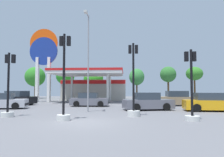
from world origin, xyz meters
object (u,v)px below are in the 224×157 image
at_px(car_0, 148,102).
at_px(corner_streetlamp, 88,54).
at_px(tree_1, 65,76).
at_px(traffic_signal_0, 8,96).
at_px(traffic_signal_2, 192,97).
at_px(tree_2, 93,79).
at_px(station_pole_sign, 44,56).
at_px(tree_4, 168,75).
at_px(car_2, 16,99).
at_px(tree_5, 194,74).
at_px(car_3, 3,102).
at_px(traffic_signal_3, 64,92).
at_px(car_5, 210,103).
at_px(tree_0, 35,77).
at_px(car_4, 89,100).
at_px(traffic_signal_1, 133,95).
at_px(tree_3, 137,77).
at_px(car_1, 178,99).

xyz_separation_m(car_0, corner_streetlamp, (-4.96, -1.88, 3.98)).
relative_size(tree_1, corner_streetlamp, 0.80).
xyz_separation_m(traffic_signal_0, traffic_signal_2, (11.45, -0.92, -0.03)).
relative_size(tree_1, tree_2, 1.08).
xyz_separation_m(station_pole_sign, tree_4, (20.51, 12.10, -1.98)).
bearing_deg(car_2, tree_5, 34.36).
height_order(car_2, tree_2, tree_2).
bearing_deg(tree_2, car_3, -101.06).
bearing_deg(car_2, station_pole_sign, 82.41).
relative_size(car_2, car_3, 1.11).
relative_size(traffic_signal_0, corner_streetlamp, 0.53).
bearing_deg(car_3, traffic_signal_3, -41.20).
height_order(car_5, tree_0, tree_0).
relative_size(car_4, traffic_signal_1, 0.83).
xyz_separation_m(car_4, traffic_signal_0, (-3.78, -9.04, 0.70)).
relative_size(station_pole_sign, tree_4, 1.69).
height_order(traffic_signal_2, tree_5, tree_5).
bearing_deg(tree_2, tree_0, -174.38).
distance_m(car_0, traffic_signal_0, 10.94).
relative_size(tree_0, tree_3, 1.09).
distance_m(car_1, car_5, 5.89).
bearing_deg(car_0, traffic_signal_1, -107.58).
distance_m(car_3, tree_2, 24.83).
height_order(car_4, car_5, car_5).
bearing_deg(station_pole_sign, car_4, -42.28).
distance_m(car_0, car_1, 6.49).
bearing_deg(traffic_signal_0, car_2, 116.11).
height_order(car_4, tree_0, tree_0).
relative_size(traffic_signal_0, tree_5, 0.67).
xyz_separation_m(car_1, tree_4, (2.66, 18.15, 4.04)).
relative_size(car_2, car_5, 1.12).
relative_size(tree_0, tree_1, 1.02).
bearing_deg(car_5, station_pole_sign, 148.16).
relative_size(station_pole_sign, traffic_signal_3, 2.13).
height_order(car_0, tree_0, tree_0).
distance_m(car_4, traffic_signal_1, 9.36).
xyz_separation_m(tree_1, tree_4, (21.03, -0.80, 0.21)).
bearing_deg(tree_3, traffic_signal_0, -109.43).
height_order(car_0, tree_5, tree_5).
height_order(station_pole_sign, tree_3, station_pole_sign).
distance_m(car_0, traffic_signal_1, 4.68).
height_order(car_4, tree_3, tree_3).
xyz_separation_m(car_2, tree_0, (-5.82, 17.99, 3.71)).
distance_m(station_pole_sign, traffic_signal_0, 17.86).
height_order(station_pole_sign, traffic_signal_1, station_pole_sign).
bearing_deg(traffic_signal_3, traffic_signal_1, 27.00).
distance_m(car_0, car_2, 15.66).
height_order(car_3, tree_5, tree_5).
bearing_deg(car_0, car_5, -6.59).
height_order(car_3, traffic_signal_0, traffic_signal_0).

